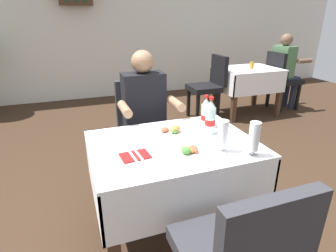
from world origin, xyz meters
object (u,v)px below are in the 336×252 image
(background_patron, at_px, (285,68))
(cola_bottle_secondary, at_px, (210,118))
(plate_near_camera, at_px, (189,153))
(cola_bottle_primary, at_px, (206,113))
(chair_far_diner_seat, at_px, (143,127))
(main_dining_table, at_px, (173,167))
(seated_diner_far, at_px, (146,115))
(beer_glass_middle, at_px, (254,139))
(background_chair_right, at_px, (281,77))
(background_chair_left, at_px, (209,83))
(background_dining_table, at_px, (247,80))
(beer_glass_left, at_px, (223,136))
(napkin_cutlery_set, at_px, (135,156))
(plate_far_diner, at_px, (173,131))
(background_table_tumbler, at_px, (252,65))

(background_patron, bearing_deg, cola_bottle_secondary, -140.27)
(plate_near_camera, distance_m, cola_bottle_primary, 0.49)
(cola_bottle_secondary, bearing_deg, chair_far_diner_seat, 111.96)
(main_dining_table, xyz_separation_m, chair_far_diner_seat, (-0.00, 0.79, -0.01))
(seated_diner_far, xyz_separation_m, background_patron, (2.84, 1.49, 0.00))
(beer_glass_middle, distance_m, background_chair_right, 3.49)
(seated_diner_far, height_order, background_patron, same)
(background_chair_right, bearing_deg, cola_bottle_primary, -141.10)
(background_chair_left, bearing_deg, background_patron, 0.00)
(chair_far_diner_seat, relative_size, background_dining_table, 1.02)
(main_dining_table, distance_m, beer_glass_left, 0.43)
(beer_glass_left, xyz_separation_m, napkin_cutlery_set, (-0.52, 0.12, -0.10))
(background_chair_left, bearing_deg, seated_diner_far, -133.62)
(background_chair_right, bearing_deg, background_patron, 0.00)
(plate_near_camera, height_order, background_patron, background_patron)
(background_chair_left, bearing_deg, beer_glass_left, -116.44)
(main_dining_table, bearing_deg, beer_glass_left, -42.66)
(plate_far_diner, xyz_separation_m, background_dining_table, (2.06, 2.04, -0.21))
(plate_near_camera, relative_size, background_table_tumbler, 2.30)
(background_chair_left, xyz_separation_m, background_table_tumbler, (0.69, -0.07, 0.25))
(plate_far_diner, relative_size, cola_bottle_primary, 0.97)
(chair_far_diner_seat, distance_m, cola_bottle_secondary, 0.85)
(cola_bottle_primary, bearing_deg, beer_glass_left, -102.59)
(plate_near_camera, xyz_separation_m, cola_bottle_primary, (0.30, 0.38, 0.09))
(seated_diner_far, bearing_deg, cola_bottle_primary, -57.18)
(seated_diner_far, height_order, napkin_cutlery_set, seated_diner_far)
(background_dining_table, distance_m, background_chair_right, 0.68)
(beer_glass_left, bearing_deg, background_chair_left, 63.56)
(chair_far_diner_seat, height_order, napkin_cutlery_set, chair_far_diner_seat)
(plate_near_camera, relative_size, beer_glass_left, 1.25)
(chair_far_diner_seat, relative_size, seated_diner_far, 0.77)
(seated_diner_far, relative_size, cola_bottle_primary, 5.15)
(background_chair_right, bearing_deg, background_dining_table, -180.00)
(seated_diner_far, height_order, beer_glass_left, seated_diner_far)
(chair_far_diner_seat, distance_m, plate_far_diner, 0.69)
(cola_bottle_primary, bearing_deg, beer_glass_middle, -84.06)
(napkin_cutlery_set, distance_m, background_patron, 3.86)
(cola_bottle_secondary, height_order, background_table_tumbler, cola_bottle_secondary)
(background_chair_left, relative_size, background_chair_right, 1.00)
(plate_near_camera, height_order, background_chair_right, background_chair_right)
(main_dining_table, relative_size, background_patron, 0.85)
(main_dining_table, xyz_separation_m, cola_bottle_secondary, (0.30, 0.06, 0.30))
(background_patron, bearing_deg, background_chair_left, 180.00)
(main_dining_table, height_order, cola_bottle_secondary, cola_bottle_secondary)
(cola_bottle_secondary, distance_m, napkin_cutlery_set, 0.61)
(seated_diner_far, relative_size, background_table_tumbler, 11.45)
(cola_bottle_primary, height_order, napkin_cutlery_set, cola_bottle_primary)
(plate_far_diner, distance_m, cola_bottle_secondary, 0.28)
(chair_far_diner_seat, relative_size, napkin_cutlery_set, 5.01)
(chair_far_diner_seat, bearing_deg, napkin_cutlery_set, -107.44)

